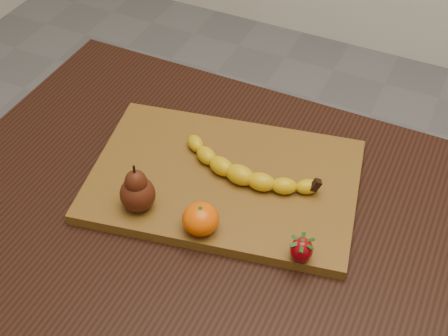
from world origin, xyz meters
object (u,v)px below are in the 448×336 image
at_px(mandarin, 201,219).
at_px(table, 225,254).
at_px(cutting_board, 224,180).
at_px(pear, 137,187).

bearing_deg(mandarin, table, 73.03).
relative_size(cutting_board, mandarin, 7.77).
bearing_deg(mandarin, cutting_board, 98.20).
height_order(table, mandarin, mandarin).
distance_m(table, cutting_board, 0.13).
height_order(cutting_board, pear, pear).
relative_size(table, cutting_board, 2.22).
xyz_separation_m(pear, mandarin, (0.11, -0.00, -0.02)).
bearing_deg(table, pear, -157.35).
height_order(pear, mandarin, pear).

